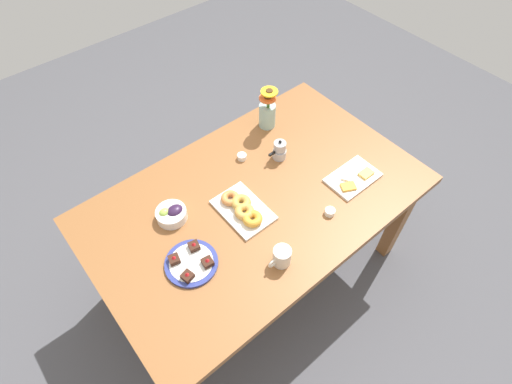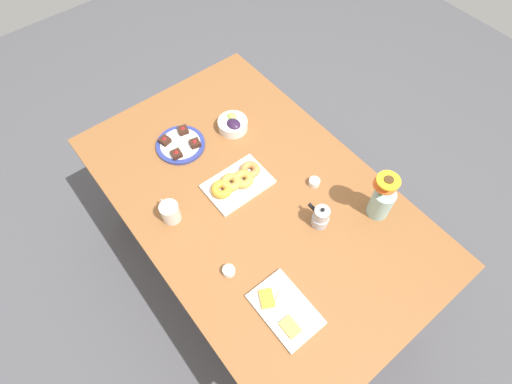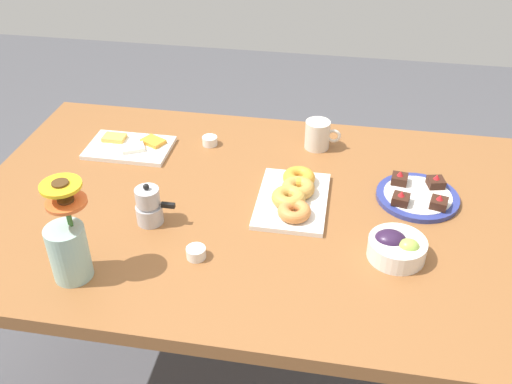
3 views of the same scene
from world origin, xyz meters
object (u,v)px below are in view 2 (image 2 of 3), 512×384
object	(u,v)px
jam_cup_honey	(229,271)
jam_cup_berry	(314,182)
coffee_mug	(170,212)
grape_bowl	(233,124)
dessert_plate	(180,144)
flower_vase	(382,201)
moka_pot	(321,217)
croissant_platter	(237,182)
cheese_platter	(285,309)
dining_table	(256,207)

from	to	relation	value
jam_cup_honey	jam_cup_berry	world-z (taller)	same
coffee_mug	grape_bowl	bearing A→B (deg)	-64.68
dessert_plate	flower_vase	distance (m)	0.93
flower_vase	moka_pot	size ratio (longest dim) A/B	2.12
grape_bowl	flower_vase	world-z (taller)	flower_vase
flower_vase	croissant_platter	bearing A→B (deg)	38.54
flower_vase	moka_pot	distance (m)	0.25
jam_cup_honey	flower_vase	distance (m)	0.67
jam_cup_honey	grape_bowl	bearing A→B (deg)	-37.97
jam_cup_honey	moka_pot	bearing A→B (deg)	-98.01
coffee_mug	flower_vase	xyz separation A→B (m)	(-0.51, -0.68, 0.04)
jam_cup_honey	dessert_plate	xyz separation A→B (m)	(0.64, -0.19, -0.00)
coffee_mug	jam_cup_berry	distance (m)	0.63
cheese_platter	flower_vase	distance (m)	0.58
coffee_mug	dessert_plate	distance (m)	0.38
jam_cup_berry	dessert_plate	size ratio (longest dim) A/B	0.21
grape_bowl	coffee_mug	bearing A→B (deg)	115.32
grape_bowl	jam_cup_honey	xyz separation A→B (m)	(-0.57, 0.45, -0.01)
grape_bowl	flower_vase	distance (m)	0.77
grape_bowl	flower_vase	size ratio (longest dim) A/B	0.56
cheese_platter	jam_cup_berry	xyz separation A→B (m)	(0.34, -0.46, 0.01)
dessert_plate	moka_pot	distance (m)	0.73
grape_bowl	dessert_plate	size ratio (longest dim) A/B	0.62
jam_cup_berry	dessert_plate	xyz separation A→B (m)	(0.54, 0.34, -0.00)
croissant_platter	dining_table	bearing A→B (deg)	-165.68
dessert_plate	flower_vase	xyz separation A→B (m)	(-0.81, -0.45, 0.08)
dining_table	grape_bowl	world-z (taller)	grape_bowl
coffee_mug	flower_vase	world-z (taller)	flower_vase
croissant_platter	dessert_plate	xyz separation A→B (m)	(0.34, 0.07, -0.01)
grape_bowl	moka_pot	xyz separation A→B (m)	(-0.63, 0.03, 0.02)
cheese_platter	moka_pot	size ratio (longest dim) A/B	2.18
dining_table	flower_vase	bearing A→B (deg)	-136.63
grape_bowl	croissant_platter	size ratio (longest dim) A/B	0.50
coffee_mug	grape_bowl	world-z (taller)	coffee_mug
grape_bowl	jam_cup_honey	bearing A→B (deg)	142.03
flower_vase	moka_pot	world-z (taller)	flower_vase
moka_pot	dining_table	bearing A→B (deg)	25.68
dining_table	croissant_platter	distance (m)	0.15
cheese_platter	moka_pot	bearing A→B (deg)	-61.99
cheese_platter	dessert_plate	distance (m)	0.89
dining_table	coffee_mug	world-z (taller)	coffee_mug
jam_cup_honey	coffee_mug	bearing A→B (deg)	7.20
dining_table	cheese_platter	bearing A→B (deg)	153.65
croissant_platter	jam_cup_honey	xyz separation A→B (m)	(-0.30, 0.27, -0.01)
croissant_platter	flower_vase	xyz separation A→B (m)	(-0.47, -0.38, 0.07)
dining_table	jam_cup_berry	distance (m)	0.28
dessert_plate	coffee_mug	bearing A→B (deg)	141.82
dessert_plate	moka_pot	world-z (taller)	moka_pot
cheese_platter	jam_cup_honey	distance (m)	0.25
coffee_mug	dining_table	bearing A→B (deg)	-112.58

